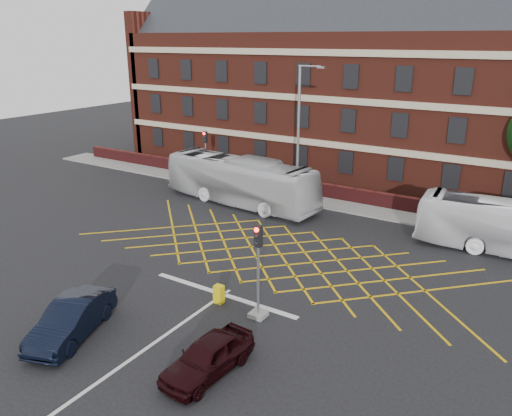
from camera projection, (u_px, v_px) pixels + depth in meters
The scene contains 15 objects.
ground at pixel (262, 267), 26.48m from camera, with size 120.00×120.00×0.00m, color black.
victorian_building at pixel (404, 85), 41.41m from camera, with size 51.00×12.17×20.40m.
boundary_wall at pixel (354, 196), 36.70m from camera, with size 56.00×0.50×1.10m, color #4A1315.
far_pavement at pixel (349, 206), 36.06m from camera, with size 60.00×3.00×0.12m, color slate.
box_junction_hatching at pixel (281, 254), 28.07m from camera, with size 11.50×0.12×0.02m, color #CC990C.
stop_line at pixel (223, 294), 23.67m from camera, with size 8.00×0.30×0.02m, color silver.
centre_line at pixel (121, 367), 18.47m from camera, with size 0.15×14.00×0.02m, color silver.
bus_left at pixel (240, 181), 36.19m from camera, with size 2.90×12.38×3.45m, color silver.
car_navy at pixel (72, 319), 20.20m from camera, with size 1.61×4.62×1.52m, color black.
car_maroon at pixel (208, 357), 17.95m from camera, with size 1.61×3.99×1.36m, color black.
traffic_light_near at pixel (258, 280), 21.24m from camera, with size 0.70×0.70×4.27m.
traffic_light_far at pixel (206, 161), 41.73m from camera, with size 0.70×0.70×4.27m.
street_lamp at pixel (298, 160), 34.70m from camera, with size 2.25×1.00×9.87m.
direction_signs at pixel (211, 168), 40.99m from camera, with size 1.10×0.16×2.20m.
utility_cabinet at pixel (219, 294), 22.83m from camera, with size 0.42×0.37×0.86m, color yellow.
Camera 1 is at (12.57, -20.48, 11.55)m, focal length 35.00 mm.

